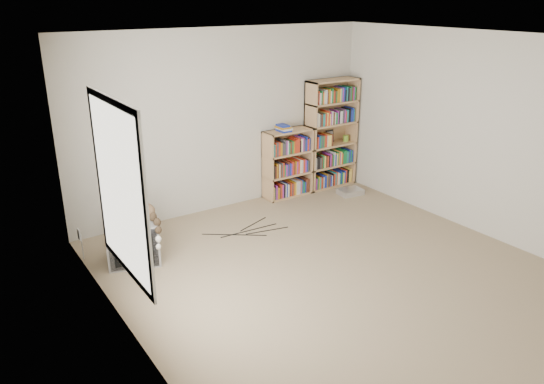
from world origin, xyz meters
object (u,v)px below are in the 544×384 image
bookcase_short (287,165)px  dvd_player (350,192)px  cat (140,215)px  bookcase_tall (330,136)px  crt_tv (133,240)px

bookcase_short → dvd_player: bearing=-31.8°
bookcase_short → dvd_player: (0.83, -0.52, -0.43)m
cat → bookcase_tall: size_ratio=0.39×
dvd_player → cat: bearing=-167.9°
crt_tv → bookcase_tall: (3.51, 0.75, 0.56)m
bookcase_short → bookcase_tall: bearing=0.0°
crt_tv → bookcase_short: bearing=33.5°
bookcase_tall → dvd_player: bearing=-88.7°
cat → bookcase_short: (2.61, 0.85, -0.11)m
crt_tv → bookcase_tall: bearing=29.9°
bookcase_tall → dvd_player: bookcase_tall is taller
bookcase_tall → bookcase_short: size_ratio=1.65×
crt_tv → cat: size_ratio=1.06×
bookcase_tall → bookcase_short: (-0.82, -0.00, -0.33)m
cat → dvd_player: (3.44, 0.33, -0.54)m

